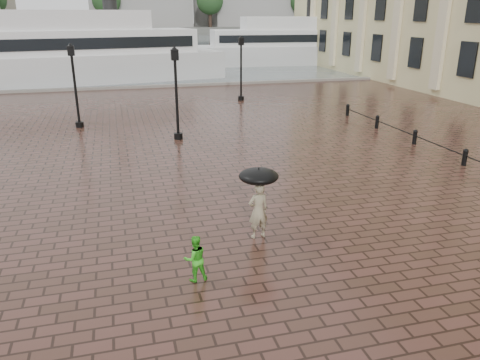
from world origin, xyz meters
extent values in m
plane|color=#392219|center=(0.00, 0.00, 0.00)|extent=(300.00, 300.00, 0.00)
plane|color=#4C595C|center=(0.00, 92.00, 0.00)|extent=(240.00, 240.00, 0.00)
cube|color=slate|center=(0.00, 32.00, 0.00)|extent=(80.00, 0.60, 0.30)
cube|color=#4C4C47|center=(0.00, 160.00, 1.00)|extent=(300.00, 60.00, 2.00)
cube|color=gray|center=(10.00, 150.00, 9.00)|extent=(30.00, 22.00, 14.00)
cube|color=gray|center=(45.00, 150.00, 7.50)|extent=(25.00, 22.00, 11.00)
cube|color=gray|center=(80.00, 150.00, 10.00)|extent=(35.00, 22.00, 16.00)
cylinder|color=#2D2119|center=(0.00, 138.00, 4.00)|extent=(1.00, 1.00, 8.00)
sphere|color=#1C3D1B|center=(0.00, 138.00, 9.50)|extent=(8.00, 8.00, 8.00)
cylinder|color=#2D2119|center=(30.00, 138.00, 4.00)|extent=(1.00, 1.00, 8.00)
sphere|color=#1C3D1B|center=(30.00, 138.00, 9.50)|extent=(8.00, 8.00, 8.00)
cylinder|color=#2D2119|center=(60.00, 138.00, 4.00)|extent=(1.00, 1.00, 8.00)
sphere|color=#1C3D1B|center=(60.00, 138.00, 9.50)|extent=(8.00, 8.00, 8.00)
cylinder|color=#2D2119|center=(90.00, 138.00, 4.00)|extent=(1.00, 1.00, 8.00)
sphere|color=#1C3D1B|center=(90.00, 138.00, 9.50)|extent=(8.00, 8.00, 8.00)
cylinder|color=black|center=(14.00, 6.50, 0.30)|extent=(0.20, 0.20, 0.60)
sphere|color=black|center=(14.00, 6.50, 0.62)|extent=(0.22, 0.22, 0.22)
cylinder|color=black|center=(14.00, 10.00, 0.30)|extent=(0.20, 0.20, 0.60)
sphere|color=black|center=(14.00, 10.00, 0.62)|extent=(0.22, 0.22, 0.22)
cylinder|color=black|center=(14.00, 13.50, 0.30)|extent=(0.20, 0.20, 0.60)
sphere|color=black|center=(14.00, 13.50, 0.62)|extent=(0.22, 0.22, 0.22)
cylinder|color=black|center=(14.00, 17.00, 0.30)|extent=(0.20, 0.20, 0.60)
sphere|color=black|center=(14.00, 17.00, 0.62)|extent=(0.22, 0.22, 0.22)
cylinder|color=black|center=(3.00, 14.00, 0.15)|extent=(0.44, 0.44, 0.30)
cylinder|color=black|center=(3.00, 14.00, 2.00)|extent=(0.14, 0.14, 4.00)
cube|color=black|center=(3.00, 14.00, 4.15)|extent=(0.35, 0.35, 0.50)
sphere|color=beige|center=(3.00, 14.00, 4.15)|extent=(0.28, 0.28, 0.28)
cylinder|color=black|center=(9.00, 24.00, 0.15)|extent=(0.44, 0.44, 0.30)
cylinder|color=black|center=(9.00, 24.00, 2.00)|extent=(0.14, 0.14, 4.00)
cube|color=black|center=(9.00, 24.00, 4.15)|extent=(0.35, 0.35, 0.50)
sphere|color=beige|center=(9.00, 24.00, 4.15)|extent=(0.28, 0.28, 0.28)
cylinder|color=black|center=(-2.00, 18.00, 0.15)|extent=(0.44, 0.44, 0.30)
cylinder|color=black|center=(-2.00, 18.00, 2.00)|extent=(0.14, 0.14, 4.00)
cube|color=black|center=(-2.00, 18.00, 4.15)|extent=(0.35, 0.35, 0.50)
sphere|color=beige|center=(-2.00, 18.00, 4.15)|extent=(0.28, 0.28, 0.28)
imported|color=gray|center=(3.67, 2.35, 0.82)|extent=(0.64, 0.46, 1.63)
imported|color=green|center=(1.56, 0.54, 0.58)|extent=(0.61, 0.50, 1.15)
cube|color=silver|center=(-2.79, 37.10, 1.26)|extent=(26.97, 10.78, 2.52)
cube|color=silver|center=(-2.79, 37.10, 3.57)|extent=(21.65, 9.04, 2.10)
cube|color=silver|center=(-2.79, 37.10, 5.46)|extent=(13.26, 6.95, 1.68)
cube|color=black|center=(-2.31, 34.35, 3.57)|extent=(19.68, 3.57, 0.95)
cube|color=black|center=(-3.27, 39.84, 3.57)|extent=(19.68, 3.57, 0.95)
cube|color=silver|center=(21.31, 47.40, 1.13)|extent=(23.85, 7.53, 2.25)
cube|color=silver|center=(21.31, 47.40, 3.19)|extent=(19.11, 6.40, 1.88)
cube|color=silver|center=(21.31, 47.40, 4.88)|extent=(11.58, 5.23, 1.50)
cylinder|color=black|center=(24.12, 47.17, 6.57)|extent=(1.13, 1.13, 2.25)
cube|color=black|center=(21.11, 44.92, 3.19)|extent=(17.79, 1.56, 0.84)
cube|color=black|center=(21.51, 49.88, 3.19)|extent=(17.79, 1.56, 0.84)
cylinder|color=black|center=(3.67, 2.35, 1.39)|extent=(0.02, 0.02, 0.95)
ellipsoid|color=black|center=(3.67, 2.35, 1.84)|extent=(1.10, 1.10, 0.39)
camera|label=1|loc=(0.06, -9.17, 6.05)|focal=35.00mm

